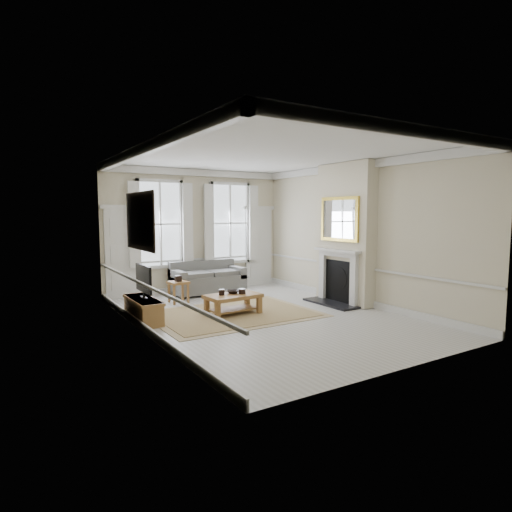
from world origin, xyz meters
TOP-DOWN VIEW (x-y plane):
  - floor at (0.00, 0.00)m, footprint 7.20×7.20m
  - ceiling at (0.00, 0.00)m, footprint 7.20×7.20m
  - back_wall at (0.00, 3.60)m, footprint 5.20×0.00m
  - left_wall at (-2.60, 0.00)m, footprint 0.00×7.20m
  - right_wall at (2.60, 0.00)m, footprint 0.00×7.20m
  - window_left at (-1.05, 3.55)m, footprint 1.26×0.20m
  - window_right at (1.05, 3.55)m, footprint 1.26×0.20m
  - door_left at (-2.05, 3.56)m, footprint 0.90×0.08m
  - door_right at (2.05, 3.56)m, footprint 0.90×0.08m
  - painting at (-2.56, 0.30)m, footprint 0.05×1.66m
  - chimney_breast at (2.43, 0.20)m, footprint 0.35×1.70m
  - hearth at (2.00, 0.20)m, footprint 0.55×1.50m
  - fireplace at (2.20, 0.20)m, footprint 0.21×1.45m
  - mirror at (2.21, 0.20)m, footprint 0.06×1.26m
  - sofa at (0.09, 3.11)m, footprint 1.94×0.94m
  - side_table at (-1.06, 2.31)m, footprint 0.49×0.49m
  - rug at (-0.49, 0.55)m, footprint 3.50×2.60m
  - coffee_table at (-0.49, 0.55)m, footprint 1.23×0.78m
  - ceramic_pot_a at (-0.74, 0.60)m, footprint 0.12×0.12m
  - ceramic_pot_b at (-0.29, 0.50)m, footprint 0.15×0.15m
  - bowl at (-0.44, 0.65)m, footprint 0.37×0.37m
  - tv_stand at (-2.34, 0.97)m, footprint 0.43×1.33m
  - tv at (-2.32, 0.97)m, footprint 0.08×0.90m

SIDE VIEW (x-z plane):
  - floor at x=0.00m, z-range 0.00..0.00m
  - rug at x=-0.49m, z-range 0.00..0.02m
  - hearth at x=2.00m, z-range 0.00..0.05m
  - tv_stand at x=-2.34m, z-range 0.00..0.47m
  - coffee_table at x=-0.49m, z-range 0.14..0.58m
  - sofa at x=0.09m, z-range -0.07..0.81m
  - side_table at x=-1.06m, z-range 0.16..0.69m
  - bowl at x=-0.44m, z-range 0.44..0.51m
  - ceramic_pot_b at x=-0.29m, z-range 0.44..0.55m
  - ceramic_pot_a at x=-0.74m, z-range 0.44..0.57m
  - fireplace at x=2.20m, z-range 0.07..1.40m
  - tv at x=-2.32m, z-range 0.53..1.21m
  - door_left at x=-2.05m, z-range 0.00..2.30m
  - door_right at x=2.05m, z-range 0.00..2.30m
  - back_wall at x=0.00m, z-range -0.90..4.30m
  - left_wall at x=-2.60m, z-range -1.90..5.30m
  - right_wall at x=2.60m, z-range -1.90..5.30m
  - chimney_breast at x=2.43m, z-range 0.01..3.39m
  - window_left at x=-1.05m, z-range 0.80..3.00m
  - window_right at x=1.05m, z-range 0.80..3.00m
  - painting at x=-2.56m, z-range 1.52..2.58m
  - mirror at x=2.21m, z-range 1.52..2.58m
  - ceiling at x=0.00m, z-range 3.40..3.40m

